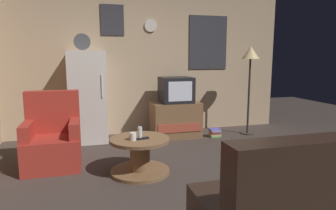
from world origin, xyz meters
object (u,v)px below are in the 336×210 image
Objects in this scene: armchair at (53,140)px; couch at (319,209)px; book_stack at (215,133)px; crt_tv at (176,90)px; wine_glass at (140,133)px; coffee_table at (140,156)px; remote_control at (143,138)px; fridge at (88,96)px; mug_ceramic_white at (133,137)px; standing_lamp at (250,60)px; tv_stand at (175,120)px.

armchair reaches higher than couch.
crt_tv is at bearing 163.56° from book_stack.
wine_glass reaches higher than book_stack.
crt_tv is at bearing 26.08° from armchair.
crt_tv is 0.75× the size of coffee_table.
remote_control is at bearing -29.46° from wine_glass.
crt_tv reaches higher than armchair.
mug_ceramic_white is (0.49, -1.71, -0.27)m from fridge.
wine_glass is (-2.25, -1.38, -0.85)m from standing_lamp.
standing_lamp is at bearing -6.80° from tv_stand.
armchair is (-1.04, 0.59, -0.17)m from wine_glass.
standing_lamp is 3.52m from couch.
wine_glass is (-0.00, -0.04, 0.29)m from coffee_table.
coffee_table is 0.30m from wine_glass.
mug_ceramic_white is (-1.00, -1.57, -0.36)m from crt_tv.
tv_stand is at bearing 173.20° from standing_lamp.
standing_lamp is 2.78m from remote_control.
mug_ceramic_white is at bearing 122.38° from couch.
armchair is (-0.95, 0.62, -0.14)m from mug_ceramic_white.
couch reaches higher than tv_stand.
fridge is 1.11× the size of standing_lamp.
tv_stand is 0.74m from book_stack.
coffee_table is (0.58, -1.64, -0.54)m from fridge.
tv_stand is 5.60× the size of wine_glass.
fridge is 2.46× the size of coffee_table.
tv_stand is at bearing 59.57° from wine_glass.
standing_lamp reaches higher than book_stack.
standing_lamp is at bearing -6.05° from fridge.
mug_ceramic_white is 0.46× the size of book_stack.
fridge is at bearing 109.48° from coffee_table.
tv_stand reaches higher than coffee_table.
coffee_table is (-2.25, -1.34, -1.14)m from standing_lamp.
remote_control is at bearing -66.00° from coffee_table.
coffee_table is at bearing -27.67° from armchair.
armchair reaches higher than tv_stand.
wine_glass is at bearing -120.43° from tv_stand.
book_stack is at bearing -176.83° from standing_lamp.
tv_stand is 1.71m from standing_lamp.
tv_stand is 9.33× the size of mug_ceramic_white.
coffee_table is 0.42× the size of couch.
mug_ceramic_white is (-2.34, -1.41, -0.88)m from standing_lamp.
standing_lamp is 1.66× the size of armchair.
fridge is 2.91m from standing_lamp.
crt_tv is 1.86m from coffee_table.
armchair is 2.74m from book_stack.
armchair is at bearing 131.13° from couch.
armchair reaches higher than wine_glass.
fridge is 1.55m from tv_stand.
remote_control is (0.03, -0.02, -0.06)m from wine_glass.
fridge is 9.05× the size of book_stack.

